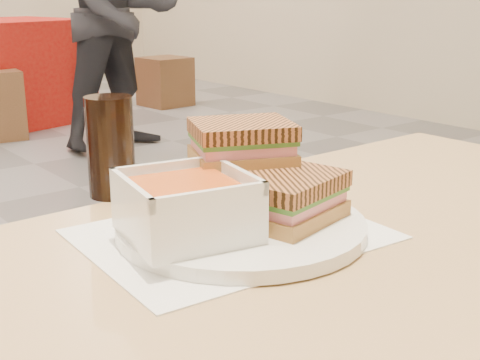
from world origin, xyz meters
TOP-DOWN VIEW (x-y plane):
  - main_table at (0.05, -2.13)m, footprint 1.21×0.72m
  - tray_liner at (0.01, -1.99)m, footprint 0.35×0.28m
  - plate at (0.02, -1.99)m, footprint 0.29×0.29m
  - soup_bowl at (-0.06, -1.99)m, footprint 0.15×0.15m
  - panini_lower at (0.06, -2.02)m, footprint 0.14×0.13m
  - panini_upper at (0.06, -1.94)m, footprint 0.15×0.14m
  - cola_glass at (-0.03, -1.76)m, footprint 0.06×0.06m
  - bg_table_1 at (1.44, 2.64)m, footprint 1.08×1.08m
  - bg_chair_1r at (2.76, 2.52)m, footprint 0.41×0.41m
  - patron_b at (1.67, 1.30)m, footprint 0.91×0.74m

SIDE VIEW (x-z plane):
  - bg_chair_1r at x=2.76m, z-range 0.00..0.43m
  - bg_table_1 at x=1.44m, z-range 0.00..0.80m
  - main_table at x=0.05m, z-range 0.26..1.01m
  - tray_liner at x=0.01m, z-range 0.75..0.75m
  - plate at x=0.02m, z-range 0.75..0.77m
  - panini_lower at x=0.06m, z-range 0.77..0.82m
  - soup_bowl at x=-0.06m, z-range 0.76..0.83m
  - cola_glass at x=-0.03m, z-range 0.75..0.89m
  - panini_upper at x=0.06m, z-range 0.82..0.87m
  - patron_b at x=1.67m, z-range 0.00..1.75m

